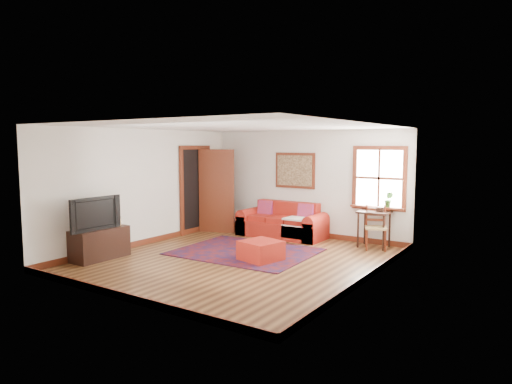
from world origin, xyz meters
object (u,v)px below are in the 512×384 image
Objects in this scene: red_leather_sofa at (283,225)px; media_cabinet at (100,244)px; ladder_back_chair at (376,226)px; side_table at (374,217)px; red_ottoman at (261,251)px.

red_leather_sofa is 1.93× the size of media_cabinet.
ladder_back_chair reaches higher than red_leather_sofa.
red_ottoman is at bearing -121.48° from side_table.
media_cabinet is (-2.63, -1.58, 0.11)m from red_ottoman.
red_leather_sofa is 2.69× the size of side_table.
red_ottoman is at bearing 30.98° from media_cabinet.
red_leather_sofa is 2.27m from ladder_back_chair.
side_table is at bearing 43.74° from media_cabinet.
side_table is 0.72× the size of media_cabinet.
media_cabinet is at bearing -136.26° from side_table.
red_leather_sofa is at bearing 178.89° from ladder_back_chair.
media_cabinet is at bearing -137.78° from ladder_back_chair.
side_table is 0.21m from ladder_back_chair.
red_leather_sofa is at bearing 63.97° from media_cabinet.
ladder_back_chair reaches higher than media_cabinet.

